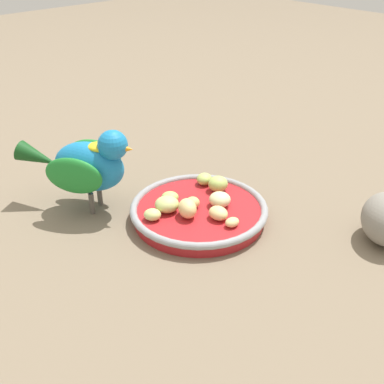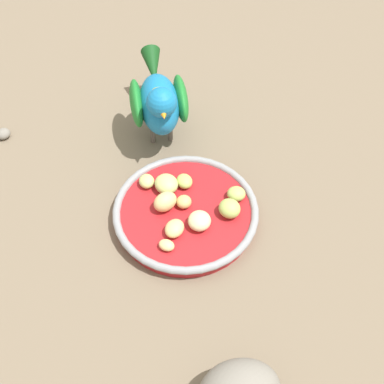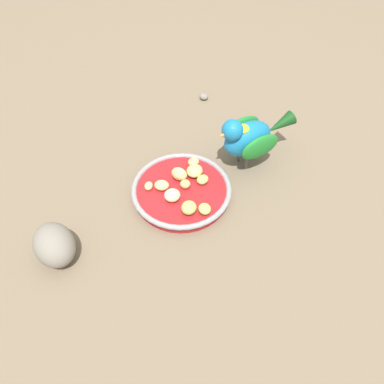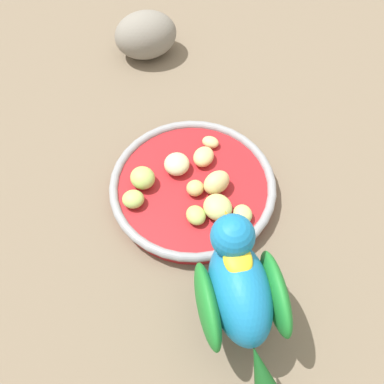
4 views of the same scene
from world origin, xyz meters
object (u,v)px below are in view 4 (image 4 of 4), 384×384
object	(u,v)px
apple_piece_3	(133,199)
rock_large	(146,35)
apple_piece_4	(195,188)
apple_piece_6	(212,142)
apple_piece_5	(196,215)
apple_piece_7	(243,214)
parrot	(241,294)
apple_piece_8	(202,156)
apple_piece_1	(218,207)
apple_piece_9	(217,182)
apple_piece_2	(142,179)
feeding_bowl	(191,188)
apple_piece_0	(177,164)

from	to	relation	value
apple_piece_3	rock_large	bearing A→B (deg)	-70.45
apple_piece_4	apple_piece_6	xyz separation A→B (m)	(0.00, -0.08, -0.00)
apple_piece_3	rock_large	size ratio (longest dim) A/B	0.29
apple_piece_5	apple_piece_7	size ratio (longest dim) A/B	1.05
apple_piece_4	parrot	xyz separation A→B (m)	(-0.11, 0.15, 0.06)
apple_piece_7	apple_piece_8	bearing A→B (deg)	-40.75
apple_piece_4	parrot	distance (m)	0.19
apple_piece_5	rock_large	xyz separation A→B (m)	(0.19, -0.29, 0.01)
apple_piece_1	apple_piece_9	xyz separation A→B (m)	(0.01, -0.04, 0.00)
apple_piece_2	apple_piece_5	bearing A→B (deg)	163.54
feeding_bowl	apple_piece_4	distance (m)	0.02
apple_piece_1	apple_piece_5	world-z (taller)	apple_piece_1
apple_piece_3	rock_large	xyz separation A→B (m)	(0.11, -0.30, 0.01)
apple_piece_5	rock_large	distance (m)	0.35
apple_piece_3	parrot	distance (m)	0.21
feeding_bowl	apple_piece_9	distance (m)	0.04
apple_piece_5	apple_piece_4	bearing A→B (deg)	-68.84
apple_piece_1	apple_piece_9	distance (m)	0.04
rock_large	apple_piece_4	bearing A→B (deg)	125.09
feeding_bowl	apple_piece_8	xyz separation A→B (m)	(0.00, -0.04, 0.02)
feeding_bowl	apple_piece_0	size ratio (longest dim) A/B	6.33
feeding_bowl	apple_piece_6	bearing A→B (deg)	-92.97
apple_piece_4	apple_piece_3	bearing A→B (deg)	32.31
apple_piece_7	rock_large	size ratio (longest dim) A/B	0.27
apple_piece_1	apple_piece_3	bearing A→B (deg)	12.69
apple_piece_3	apple_piece_2	bearing A→B (deg)	-89.23
apple_piece_7	rock_large	distance (m)	0.37
apple_piece_9	rock_large	size ratio (longest dim) A/B	0.38
apple_piece_4	apple_piece_9	world-z (taller)	apple_piece_9
apple_piece_7	apple_piece_9	bearing A→B (deg)	-34.09
apple_piece_6	parrot	size ratio (longest dim) A/B	0.12
apple_piece_2	apple_piece_5	xyz separation A→B (m)	(-0.09, 0.03, -0.00)
apple_piece_0	apple_piece_4	xyz separation A→B (m)	(-0.04, 0.03, -0.00)
apple_piece_2	apple_piece_8	world-z (taller)	apple_piece_2
apple_piece_3	apple_piece_5	world-z (taller)	apple_piece_3
apple_piece_7	rock_large	bearing A→B (deg)	-47.16
apple_piece_0	apple_piece_8	bearing A→B (deg)	-136.69
apple_piece_1	apple_piece_7	xyz separation A→B (m)	(-0.03, -0.00, -0.00)
apple_piece_3	apple_piece_7	distance (m)	0.15
apple_piece_1	apple_piece_3	distance (m)	0.11
apple_piece_4	parrot	size ratio (longest dim) A/B	0.12
apple_piece_1	apple_piece_2	world-z (taller)	apple_piece_2
apple_piece_1	parrot	bearing A→B (deg)	117.78
apple_piece_3	apple_piece_6	world-z (taller)	apple_piece_3
apple_piece_0	apple_piece_8	distance (m)	0.04
apple_piece_7	apple_piece_8	size ratio (longest dim) A/B	0.82
feeding_bowl	apple_piece_3	xyz separation A→B (m)	(0.06, 0.05, 0.02)
apple_piece_0	apple_piece_4	bearing A→B (deg)	143.62
apple_piece_0	apple_piece_6	distance (m)	0.07
apple_piece_5	parrot	bearing A→B (deg)	130.08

